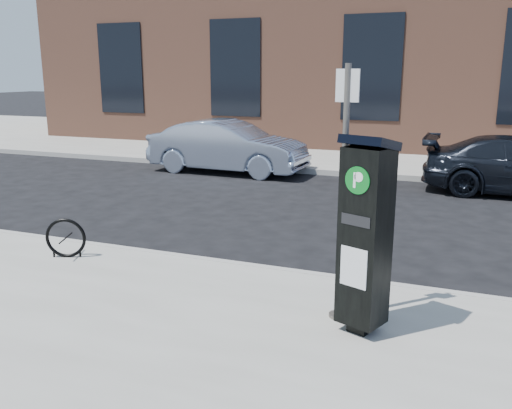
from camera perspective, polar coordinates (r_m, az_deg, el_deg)
The scene contains 9 objects.
ground at distance 8.12m, azimuth -3.25°, elevation -6.92°, with size 120.00×120.00×0.00m, color black.
sidewalk_far at distance 21.32m, azimuth 12.58°, elevation 5.92°, with size 60.00×12.00×0.15m, color gray.
curb_near at distance 8.07m, azimuth -3.32°, elevation -6.47°, with size 60.00×0.12×0.16m, color #9E9B93.
curb_far at distance 15.51m, azimuth 9.11°, elevation 3.23°, with size 60.00×0.12×0.16m, color #9E9B93.
building at distance 24.14m, azimuth 14.27°, elevation 16.41°, with size 28.00×10.05×8.25m.
parking_kiosk at distance 5.71m, azimuth 11.42°, elevation -3.06°, with size 0.61×0.58×2.12m.
sign_pole at distance 5.92m, azimuth 9.16°, elevation 0.70°, with size 0.25×0.22×2.80m.
bike_rack at distance 8.60m, azimuth -19.39°, elevation -3.37°, with size 0.59×0.26×0.61m.
car_silver at distance 15.82m, azimuth -3.00°, elevation 6.10°, with size 1.60×4.60×1.52m, color #8A97AF.
Camera 1 is at (3.18, -6.90, 2.86)m, focal length 38.00 mm.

